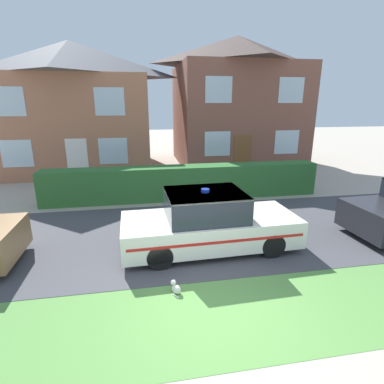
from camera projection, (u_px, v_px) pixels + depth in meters
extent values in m
plane|color=#A89E8E|center=(212.00, 310.00, 5.65)|extent=(80.00, 80.00, 0.00)
cube|color=#424247|center=(184.00, 233.00, 8.98)|extent=(28.00, 5.19, 0.01)
cube|color=#568C42|center=(215.00, 318.00, 5.44)|extent=(28.00, 2.31, 0.01)
cube|color=#2D662D|center=(185.00, 182.00, 12.13)|extent=(11.06, 0.88, 1.34)
cylinder|color=black|center=(272.00, 245.00, 7.53)|extent=(0.63, 0.22, 0.62)
cylinder|color=black|center=(248.00, 221.00, 9.05)|extent=(0.63, 0.22, 0.62)
cylinder|color=black|center=(160.00, 257.00, 6.98)|extent=(0.63, 0.22, 0.62)
cylinder|color=black|center=(154.00, 229.00, 8.50)|extent=(0.63, 0.22, 0.62)
cube|color=silver|center=(210.00, 229.00, 7.95)|extent=(4.63, 1.96, 0.72)
cube|color=#232833|center=(205.00, 205.00, 7.72)|extent=(2.02, 1.70, 0.68)
cube|color=silver|center=(205.00, 193.00, 7.63)|extent=(2.02, 1.70, 0.04)
cube|color=red|center=(220.00, 242.00, 7.08)|extent=(4.35, 0.14, 0.07)
cube|color=red|center=(202.00, 215.00, 8.79)|extent=(4.35, 0.14, 0.07)
cylinder|color=#1933A5|center=(205.00, 191.00, 7.61)|extent=(0.22, 0.22, 0.09)
ellipsoid|color=silver|center=(176.00, 289.00, 6.13)|extent=(0.24, 0.26, 0.19)
ellipsoid|color=beige|center=(174.00, 288.00, 6.19)|extent=(0.10, 0.10, 0.10)
sphere|color=silver|center=(173.00, 283.00, 6.16)|extent=(0.11, 0.11, 0.11)
cone|color=silver|center=(174.00, 280.00, 6.17)|extent=(0.04, 0.04, 0.04)
cone|color=silver|center=(172.00, 281.00, 6.13)|extent=(0.04, 0.04, 0.04)
cylinder|color=silver|center=(176.00, 296.00, 6.05)|extent=(0.12, 0.17, 0.03)
cylinder|color=black|center=(360.00, 217.00, 9.33)|extent=(0.68, 0.23, 0.67)
cube|color=#A86B4C|center=(77.00, 124.00, 17.36)|extent=(8.12, 6.52, 5.16)
pyramid|color=#56565B|center=(69.00, 58.00, 16.35)|extent=(8.53, 6.84, 1.85)
cube|color=white|center=(78.00, 160.00, 14.79)|extent=(1.00, 0.02, 2.10)
cube|color=silver|center=(17.00, 154.00, 14.23)|extent=(1.40, 0.02, 1.30)
cube|color=silver|center=(113.00, 151.00, 14.97)|extent=(1.40, 0.02, 1.30)
cube|color=silver|center=(8.00, 102.00, 13.55)|extent=(1.40, 0.02, 1.30)
cube|color=silver|center=(110.00, 102.00, 14.29)|extent=(1.40, 0.02, 1.30)
cube|color=brown|center=(235.00, 116.00, 19.02)|extent=(7.21, 6.54, 5.95)
pyramid|color=#473833|center=(238.00, 50.00, 17.93)|extent=(7.57, 6.87, 1.65)
cube|color=brown|center=(243.00, 154.00, 16.38)|extent=(1.00, 0.02, 2.10)
cube|color=silver|center=(217.00, 144.00, 15.96)|extent=(1.40, 0.02, 1.30)
cube|color=silver|center=(287.00, 142.00, 16.62)|extent=(1.40, 0.02, 1.30)
cube|color=silver|center=(219.00, 90.00, 15.18)|extent=(1.40, 0.02, 1.30)
cube|color=silver|center=(291.00, 90.00, 15.84)|extent=(1.40, 0.02, 1.30)
cube|color=#474C8C|center=(265.00, 181.00, 13.03)|extent=(0.70, 0.75, 0.97)
cube|color=navy|center=(266.00, 169.00, 12.88)|extent=(0.73, 0.79, 0.10)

